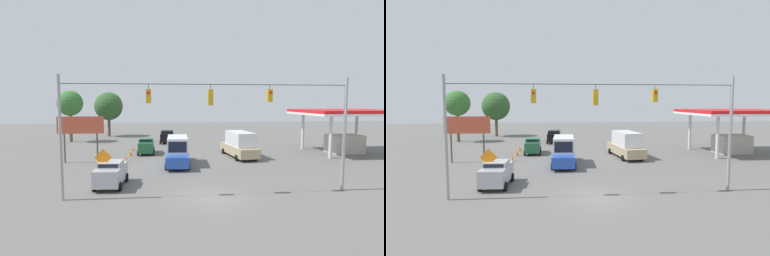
% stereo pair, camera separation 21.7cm
% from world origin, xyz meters
% --- Properties ---
extents(ground_plane, '(140.00, 140.00, 0.00)m').
position_xyz_m(ground_plane, '(0.00, 0.00, 0.00)').
color(ground_plane, '#605E5B').
extents(overhead_signal_span, '(19.16, 0.38, 7.93)m').
position_xyz_m(overhead_signal_span, '(0.02, -0.56, 4.92)').
color(overhead_signal_span, '#939399').
rests_on(overhead_signal_span, ground_plane).
extents(sedan_green_withflow_far, '(1.98, 4.01, 1.86)m').
position_xyz_m(sedan_green_withflow_far, '(4.83, -17.20, 0.97)').
color(sedan_green_withflow_far, '#236038').
rests_on(sedan_green_withflow_far, ground_plane).
extents(box_truck_blue_withflow_mid, '(2.67, 6.84, 2.77)m').
position_xyz_m(box_truck_blue_withflow_mid, '(1.50, -10.51, 1.37)').
color(box_truck_blue_withflow_mid, '#234CB2').
rests_on(box_truck_blue_withflow_mid, ground_plane).
extents(box_truck_tan_oncoming_far, '(2.91, 7.06, 2.88)m').
position_xyz_m(box_truck_tan_oncoming_far, '(-5.69, -13.75, 1.42)').
color(box_truck_tan_oncoming_far, tan).
rests_on(box_truck_tan_oncoming_far, ground_plane).
extents(sedan_black_withflow_deep, '(2.33, 4.50, 1.85)m').
position_xyz_m(sedan_black_withflow_deep, '(2.02, -26.53, 0.97)').
color(sedan_black_withflow_deep, black).
rests_on(sedan_black_withflow_deep, ground_plane).
extents(sedan_silver_parked_shoulder, '(2.23, 4.02, 1.87)m').
position_xyz_m(sedan_silver_parked_shoulder, '(6.89, -3.46, 0.98)').
color(sedan_silver_parked_shoulder, '#A8AAB2').
rests_on(sedan_silver_parked_shoulder, ground_plane).
extents(traffic_cone_nearest, '(0.37, 0.37, 0.61)m').
position_xyz_m(traffic_cone_nearest, '(6.75, -5.29, 0.30)').
color(traffic_cone_nearest, orange).
rests_on(traffic_cone_nearest, ground_plane).
extents(traffic_cone_second, '(0.37, 0.37, 0.61)m').
position_xyz_m(traffic_cone_second, '(6.81, -8.76, 0.30)').
color(traffic_cone_second, orange).
rests_on(traffic_cone_second, ground_plane).
extents(traffic_cone_third, '(0.37, 0.37, 0.61)m').
position_xyz_m(traffic_cone_third, '(6.74, -12.38, 0.30)').
color(traffic_cone_third, orange).
rests_on(traffic_cone_third, ground_plane).
extents(traffic_cone_fourth, '(0.37, 0.37, 0.61)m').
position_xyz_m(traffic_cone_fourth, '(6.61, -15.83, 0.30)').
color(traffic_cone_fourth, orange).
rests_on(traffic_cone_fourth, ground_plane).
extents(traffic_cone_fifth, '(0.37, 0.37, 0.61)m').
position_xyz_m(traffic_cone_fifth, '(6.60, -19.43, 0.30)').
color(traffic_cone_fifth, orange).
rests_on(traffic_cone_fifth, ground_plane).
extents(gas_station, '(10.84, 9.17, 5.26)m').
position_xyz_m(gas_station, '(-19.19, -15.03, 3.84)').
color(gas_station, red).
rests_on(gas_station, ground_plane).
extents(roadside_billboard, '(4.63, 0.16, 4.74)m').
position_xyz_m(roadside_billboard, '(11.24, -12.62, 3.54)').
color(roadside_billboard, '#4C473D').
rests_on(roadside_billboard, ground_plane).
extents(work_zone_sign, '(1.27, 0.06, 2.84)m').
position_xyz_m(work_zone_sign, '(7.39, -3.24, 1.99)').
color(work_zone_sign, slate).
rests_on(work_zone_sign, ground_plane).
extents(pedestrian, '(0.40, 0.28, 1.80)m').
position_xyz_m(pedestrian, '(8.11, -5.33, 0.91)').
color(pedestrian, '#2D334C').
rests_on(pedestrian, ground_plane).
extents(tree_horizon_left, '(4.99, 4.99, 7.90)m').
position_xyz_m(tree_horizon_left, '(12.09, -36.10, 5.38)').
color(tree_horizon_left, brown).
rests_on(tree_horizon_left, ground_plane).
extents(tree_horizon_right, '(3.88, 3.88, 7.92)m').
position_xyz_m(tree_horizon_right, '(16.77, -29.07, 5.92)').
color(tree_horizon_right, brown).
rests_on(tree_horizon_right, ground_plane).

